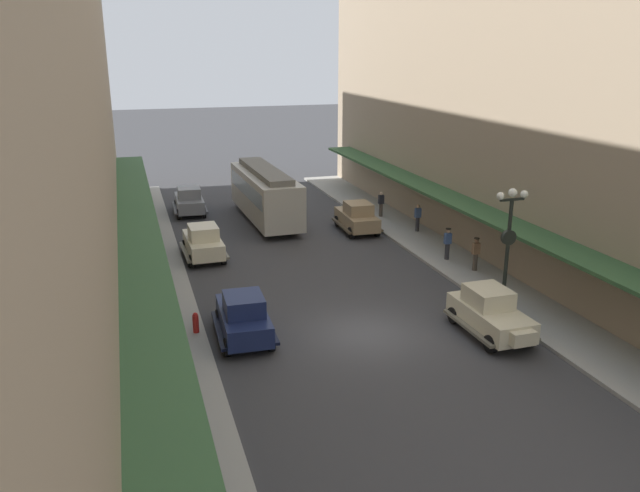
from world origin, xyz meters
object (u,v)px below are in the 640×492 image
parked_car_0 (490,312)px  lamp_post_with_clock (508,244)px  streetcar (265,192)px  pedestrian_4 (381,204)px  parked_car_4 (357,216)px  pedestrian_5 (131,258)px  parked_car_2 (203,241)px  pedestrian_1 (448,243)px  parked_car_1 (243,315)px  parked_car_3 (189,200)px  pedestrian_3 (476,254)px  pedestrian_0 (156,265)px  pedestrian_2 (418,218)px  fire_hydrant (196,322)px

parked_car_0 → lamp_post_with_clock: bearing=46.3°
streetcar → pedestrian_4: (7.32, -1.60, -0.91)m
parked_car_4 → pedestrian_5: 13.98m
parked_car_2 → pedestrian_1: parked_car_2 is taller
parked_car_0 → lamp_post_with_clock: lamp_post_with_clock is taller
parked_car_1 → lamp_post_with_clock: 11.21m
parked_car_1 → parked_car_3: (0.09, 20.05, 0.00)m
pedestrian_3 → pedestrian_4: size_ratio=1.02×
pedestrian_3 → lamp_post_with_clock: bearing=-106.1°
parked_car_4 → lamp_post_with_clock: (1.67, -13.28, 2.04)m
streetcar → pedestrian_0: streetcar is taller
pedestrian_0 → pedestrian_2: pedestrian_0 is taller
parked_car_1 → parked_car_4: 15.75m
parked_car_1 → streetcar: bearing=74.7°
fire_hydrant → pedestrian_5: pedestrian_5 is taller
parked_car_2 → streetcar: 8.06m
pedestrian_2 → pedestrian_3: (-0.34, -7.27, 0.02)m
pedestrian_0 → pedestrian_2: 16.09m
parked_car_2 → pedestrian_4: bearing=21.7°
lamp_post_with_clock → pedestrian_5: bearing=149.3°
parked_car_0 → parked_car_3: size_ratio=0.99×
parked_car_4 → pedestrian_4: parked_car_4 is taller
pedestrian_0 → pedestrian_1: size_ratio=1.00×
parked_car_0 → lamp_post_with_clock: (1.81, 1.89, 2.04)m
streetcar → pedestrian_3: bearing=-58.8°
parked_car_1 → parked_car_0: bearing=-15.1°
parked_car_0 → pedestrian_0: bearing=142.2°
parked_car_3 → pedestrian_2: size_ratio=2.62×
parked_car_1 → lamp_post_with_clock: (11.01, -0.59, 2.04)m
pedestrian_1 → pedestrian_0: bearing=176.1°
pedestrian_0 → pedestrian_1: (14.65, -0.99, 0.00)m
fire_hydrant → pedestrian_5: size_ratio=0.50×
parked_car_0 → pedestrian_5: 16.98m
pedestrian_4 → fire_hydrant: bearing=-133.6°
pedestrian_3 → parked_car_4: bearing=108.7°
pedestrian_5 → fire_hydrant: bearing=-73.8°
streetcar → pedestrian_1: bearing=-56.2°
streetcar → fire_hydrant: bearing=-111.6°
parked_car_3 → pedestrian_1: (11.72, -14.18, 0.07)m
pedestrian_3 → pedestrian_4: (-0.42, 11.16, -0.02)m
pedestrian_1 → pedestrian_3: (0.50, -1.95, 0.00)m
parked_car_4 → pedestrian_0: (-12.19, -5.83, 0.07)m
parked_car_0 → pedestrian_0: 15.24m
pedestrian_3 → pedestrian_5: (-16.24, 4.37, -0.02)m
parked_car_2 → pedestrian_0: bearing=-127.6°
fire_hydrant → pedestrian_5: bearing=106.2°
streetcar → pedestrian_0: (-7.41, -9.82, -0.89)m
parked_car_3 → pedestrian_2: parked_car_3 is taller
parked_car_4 → pedestrian_5: size_ratio=2.62×
lamp_post_with_clock → pedestrian_4: lamp_post_with_clock is taller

